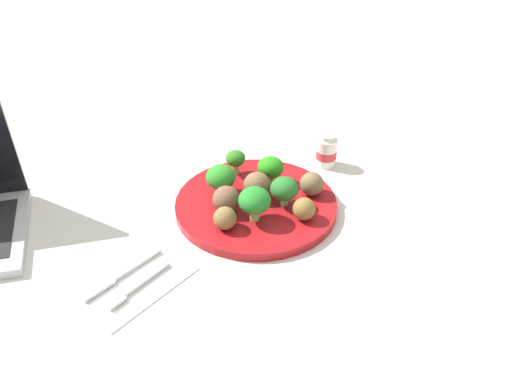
# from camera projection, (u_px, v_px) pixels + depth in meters

# --- Properties ---
(ground_plane) EXTENTS (4.00, 4.00, 0.00)m
(ground_plane) POSITION_uv_depth(u_px,v_px,m) (256.00, 209.00, 1.03)
(ground_plane) COLOR silver
(plate) EXTENTS (0.28, 0.28, 0.02)m
(plate) POSITION_uv_depth(u_px,v_px,m) (256.00, 205.00, 1.02)
(plate) COLOR maroon
(plate) RESTS_ON ground_plane
(broccoli_floret_mid_left) EXTENTS (0.05, 0.05, 0.06)m
(broccoli_floret_mid_left) POSITION_uv_depth(u_px,v_px,m) (255.00, 201.00, 0.95)
(broccoli_floret_mid_left) COLOR #9DC068
(broccoli_floret_mid_left) RESTS_ON plate
(broccoli_floret_front_left) EXTENTS (0.05, 0.05, 0.05)m
(broccoli_floret_front_left) POSITION_uv_depth(u_px,v_px,m) (271.00, 168.00, 1.05)
(broccoli_floret_front_left) COLOR #8ECE6A
(broccoli_floret_front_left) RESTS_ON plate
(broccoli_floret_center) EXTENTS (0.05, 0.05, 0.05)m
(broccoli_floret_center) POSITION_uv_depth(u_px,v_px,m) (284.00, 189.00, 0.99)
(broccoli_floret_center) COLOR #8ECD7D
(broccoli_floret_center) RESTS_ON plate
(broccoli_floret_front_right) EXTENTS (0.04, 0.04, 0.05)m
(broccoli_floret_front_right) POSITION_uv_depth(u_px,v_px,m) (236.00, 159.00, 1.07)
(broccoli_floret_front_right) COLOR #A4C372
(broccoli_floret_front_right) RESTS_ON plate
(broccoli_floret_far_rim) EXTENTS (0.05, 0.05, 0.06)m
(broccoli_floret_far_rim) POSITION_uv_depth(u_px,v_px,m) (221.00, 177.00, 1.02)
(broccoli_floret_far_rim) COLOR #A0C181
(broccoli_floret_far_rim) RESTS_ON plate
(meatball_near_rim) EXTENTS (0.04, 0.04, 0.04)m
(meatball_near_rim) POSITION_uv_depth(u_px,v_px,m) (225.00, 218.00, 0.95)
(meatball_near_rim) COLOR brown
(meatball_near_rim) RESTS_ON plate
(meatball_center) EXTENTS (0.04, 0.04, 0.04)m
(meatball_center) POSITION_uv_depth(u_px,v_px,m) (304.00, 209.00, 0.97)
(meatball_center) COLOR brown
(meatball_center) RESTS_ON plate
(meatball_front_left) EXTENTS (0.05, 0.05, 0.05)m
(meatball_front_left) POSITION_uv_depth(u_px,v_px,m) (257.00, 185.00, 1.01)
(meatball_front_left) COLOR brown
(meatball_front_left) RESTS_ON plate
(meatball_mid_right) EXTENTS (0.04, 0.04, 0.04)m
(meatball_mid_right) POSITION_uv_depth(u_px,v_px,m) (312.00, 184.00, 1.02)
(meatball_mid_right) COLOR brown
(meatball_mid_right) RESTS_ON plate
(meatball_back_right) EXTENTS (0.05, 0.05, 0.05)m
(meatball_back_right) POSITION_uv_depth(u_px,v_px,m) (226.00, 199.00, 0.98)
(meatball_back_right) COLOR brown
(meatball_back_right) RESTS_ON plate
(napkin) EXTENTS (0.17, 0.12, 0.01)m
(napkin) POSITION_uv_depth(u_px,v_px,m) (130.00, 280.00, 0.87)
(napkin) COLOR white
(napkin) RESTS_ON ground_plane
(fork) EXTENTS (0.12, 0.02, 0.01)m
(fork) POSITION_uv_depth(u_px,v_px,m) (134.00, 286.00, 0.86)
(fork) COLOR silver
(fork) RESTS_ON napkin
(knife) EXTENTS (0.15, 0.02, 0.01)m
(knife) POSITION_uv_depth(u_px,v_px,m) (118.00, 275.00, 0.88)
(knife) COLOR silver
(knife) RESTS_ON napkin
(yogurt_bottle) EXTENTS (0.04, 0.04, 0.07)m
(yogurt_bottle) POSITION_uv_depth(u_px,v_px,m) (326.00, 152.00, 1.13)
(yogurt_bottle) COLOR white
(yogurt_bottle) RESTS_ON ground_plane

